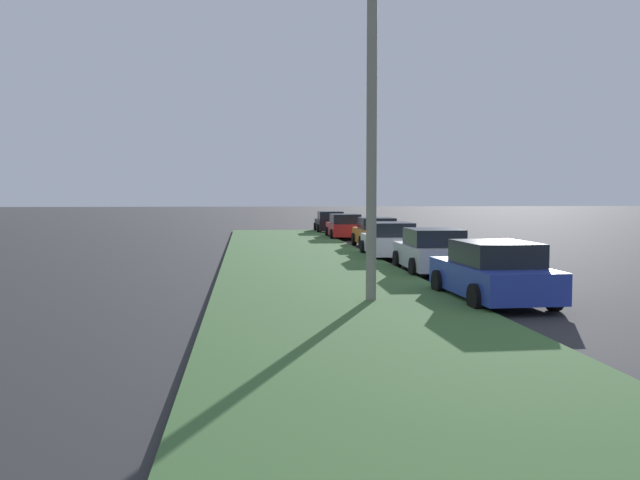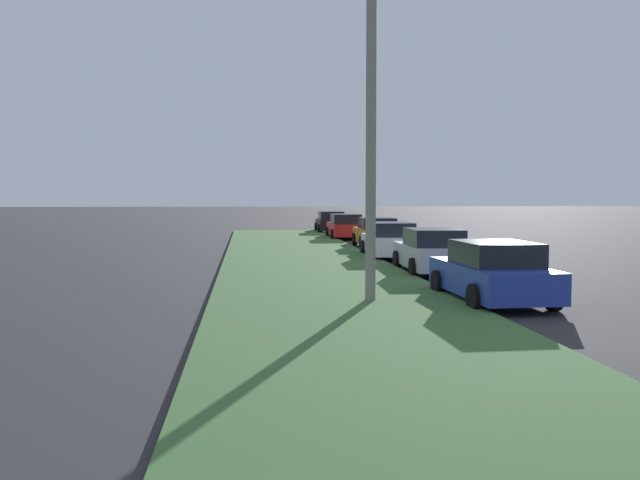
{
  "view_description": "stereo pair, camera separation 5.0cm",
  "coord_description": "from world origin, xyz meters",
  "px_view_note": "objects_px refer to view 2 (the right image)",
  "views": [
    {
      "loc": [
        -8.26,
        10.0,
        2.55
      ],
      "look_at": [
        14.03,
        7.55,
        1.09
      ],
      "focal_mm": 38.21,
      "sensor_mm": 36.0,
      "label": 1
    },
    {
      "loc": [
        -8.26,
        9.95,
        2.55
      ],
      "look_at": [
        14.03,
        7.55,
        1.09
      ],
      "focal_mm": 38.21,
      "sensor_mm": 36.0,
      "label": 2
    }
  ],
  "objects_px": {
    "parked_car_silver": "(432,252)",
    "parked_car_red": "(345,227)",
    "parked_car_black": "(331,222)",
    "parked_car_white": "(390,241)",
    "streetlight": "(387,115)",
    "parked_car_blue": "(492,273)",
    "parked_car_orange": "(376,233)"
  },
  "relations": [
    {
      "from": "parked_car_silver",
      "to": "parked_car_red",
      "type": "xyz_separation_m",
      "value": [
        17.93,
        0.28,
        0.0
      ]
    },
    {
      "from": "parked_car_black",
      "to": "parked_car_white",
      "type": "bearing_deg",
      "value": -178.25
    },
    {
      "from": "parked_car_red",
      "to": "streetlight",
      "type": "xyz_separation_m",
      "value": [
        -24.17,
        2.57,
        3.67
      ]
    },
    {
      "from": "parked_car_red",
      "to": "streetlight",
      "type": "height_order",
      "value": "streetlight"
    },
    {
      "from": "parked_car_black",
      "to": "streetlight",
      "type": "relative_size",
      "value": 0.58
    },
    {
      "from": "parked_car_blue",
      "to": "parked_car_orange",
      "type": "xyz_separation_m",
      "value": [
        17.4,
        -0.53,
        0.0
      ]
    },
    {
      "from": "parked_car_orange",
      "to": "streetlight",
      "type": "xyz_separation_m",
      "value": [
        -17.48,
        3.14,
        3.67
      ]
    },
    {
      "from": "parked_car_white",
      "to": "parked_car_black",
      "type": "relative_size",
      "value": 1.0
    },
    {
      "from": "parked_car_blue",
      "to": "parked_car_black",
      "type": "distance_m",
      "value": 30.78
    },
    {
      "from": "parked_car_blue",
      "to": "parked_car_black",
      "type": "height_order",
      "value": "same"
    },
    {
      "from": "parked_car_red",
      "to": "parked_car_black",
      "type": "xyz_separation_m",
      "value": [
        6.68,
        0.04,
        0.0
      ]
    },
    {
      "from": "parked_car_white",
      "to": "parked_car_black",
      "type": "bearing_deg",
      "value": 1.91
    },
    {
      "from": "parked_car_white",
      "to": "parked_car_red",
      "type": "xyz_separation_m",
      "value": [
        12.48,
        0.04,
        0.0
      ]
    },
    {
      "from": "parked_car_red",
      "to": "streetlight",
      "type": "relative_size",
      "value": 0.58
    },
    {
      "from": "parked_car_silver",
      "to": "parked_car_orange",
      "type": "height_order",
      "value": "same"
    },
    {
      "from": "parked_car_blue",
      "to": "parked_car_silver",
      "type": "bearing_deg",
      "value": -3.55
    },
    {
      "from": "parked_car_blue",
      "to": "streetlight",
      "type": "relative_size",
      "value": 0.58
    },
    {
      "from": "parked_car_white",
      "to": "streetlight",
      "type": "height_order",
      "value": "streetlight"
    },
    {
      "from": "parked_car_red",
      "to": "parked_car_black",
      "type": "bearing_deg",
      "value": 1.3
    },
    {
      "from": "parked_car_white",
      "to": "parked_car_orange",
      "type": "xyz_separation_m",
      "value": [
        5.78,
        -0.53,
        0.0
      ]
    },
    {
      "from": "parked_car_white",
      "to": "parked_car_orange",
      "type": "height_order",
      "value": "same"
    },
    {
      "from": "streetlight",
      "to": "parked_car_blue",
      "type": "bearing_deg",
      "value": -88.22
    },
    {
      "from": "parked_car_orange",
      "to": "parked_car_black",
      "type": "xyz_separation_m",
      "value": [
        13.38,
        0.61,
        0.0
      ]
    },
    {
      "from": "parked_car_black",
      "to": "streetlight",
      "type": "distance_m",
      "value": 31.18
    },
    {
      "from": "streetlight",
      "to": "parked_car_red",
      "type": "bearing_deg",
      "value": -6.06
    },
    {
      "from": "parked_car_white",
      "to": "parked_car_red",
      "type": "height_order",
      "value": "same"
    },
    {
      "from": "parked_car_orange",
      "to": "parked_car_blue",
      "type": "bearing_deg",
      "value": 179.93
    },
    {
      "from": "parked_car_black",
      "to": "parked_car_silver",
      "type": "bearing_deg",
      "value": -177.73
    },
    {
      "from": "parked_car_white",
      "to": "parked_car_orange",
      "type": "bearing_deg",
      "value": -3.59
    },
    {
      "from": "parked_car_blue",
      "to": "parked_car_white",
      "type": "distance_m",
      "value": 11.61
    },
    {
      "from": "parked_car_blue",
      "to": "parked_car_silver",
      "type": "xyz_separation_m",
      "value": [
        6.16,
        -0.24,
        0.0
      ]
    },
    {
      "from": "parked_car_black",
      "to": "streetlight",
      "type": "xyz_separation_m",
      "value": [
        -30.86,
        2.52,
        3.67
      ]
    }
  ]
}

